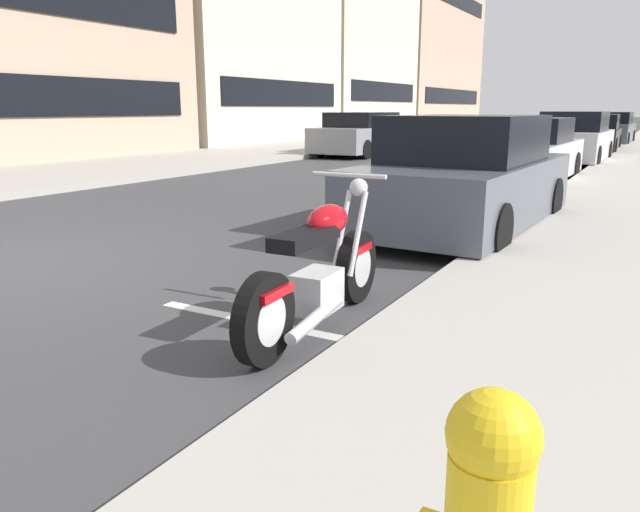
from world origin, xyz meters
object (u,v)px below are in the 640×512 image
parked_car_behind_motorcycle (574,139)px  car_opposite_curb (362,135)px  parked_motorcycle (319,273)px  parked_car_mid_block (593,135)px  parked_car_across_street (466,178)px  parked_car_second_in_row (610,129)px  parked_car_at_intersection (523,153)px

parked_car_behind_motorcycle → car_opposite_curb: parked_car_behind_motorcycle is taller
parked_motorcycle → parked_car_mid_block: bearing=-1.8°
parked_car_across_street → parked_car_behind_motorcycle: size_ratio=1.02×
parked_motorcycle → parked_car_behind_motorcycle: 15.70m
parked_motorcycle → parked_car_mid_block: parked_car_mid_block is taller
parked_car_across_street → parked_car_second_in_row: (22.61, 0.03, -0.02)m
parked_car_across_street → parked_motorcycle: bearing=-175.6°
car_opposite_curb → parked_car_at_intersection: bearing=49.8°
parked_car_across_street → parked_car_behind_motorcycle: bearing=3.2°
parked_motorcycle → parked_car_second_in_row: (26.76, 0.16, 0.26)m
parked_motorcycle → parked_car_behind_motorcycle: parked_car_behind_motorcycle is taller
parked_car_mid_block → car_opposite_curb: 8.81m
parked_motorcycle → parked_car_across_street: (4.15, 0.13, 0.28)m
parked_car_across_street → parked_car_mid_block: 17.10m
parked_car_at_intersection → parked_car_second_in_row: (16.80, -0.40, 0.03)m
parked_motorcycle → parked_car_mid_block: (21.25, 0.29, 0.23)m
parked_car_behind_motorcycle → parked_car_second_in_row: size_ratio=1.02×
parked_motorcycle → car_opposite_curb: car_opposite_curb is taller
parked_car_mid_block → parked_car_behind_motorcycle: bearing=179.0°
parked_car_mid_block → parked_car_second_in_row: (5.51, -0.13, 0.04)m
parked_car_behind_motorcycle → parked_car_mid_block: parked_car_behind_motorcycle is taller
parked_motorcycle → parked_car_behind_motorcycle: bearing=-1.6°
parked_car_at_intersection → parked_car_mid_block: bearing=0.2°
parked_motorcycle → parked_car_mid_block: size_ratio=0.45×
parked_car_at_intersection → car_opposite_curb: (5.73, 6.56, 0.05)m
parked_car_across_street → parked_car_mid_block: (17.10, 0.16, -0.05)m
parked_motorcycle → parked_car_second_in_row: 26.76m
parked_motorcycle → parked_car_second_in_row: parked_car_second_in_row is taller
parked_motorcycle → parked_car_at_intersection: parked_car_at_intersection is taller
parked_car_across_street → parked_car_behind_motorcycle: (11.54, 0.13, 0.01)m
parked_car_across_street → parked_car_at_intersection: parked_car_across_street is taller
parked_car_behind_motorcycle → parked_car_mid_block: 5.56m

